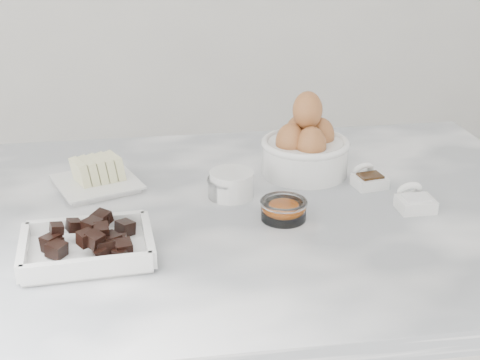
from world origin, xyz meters
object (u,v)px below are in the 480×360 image
egg_bowl (305,148)px  salt_spoon (414,200)px  zest_bowl (284,209)px  sugar_ramekin (232,183)px  chocolate_dish (87,244)px  honey_bowl (230,186)px  vanilla_spoon (368,178)px  butter_plate (95,177)px

egg_bowl → salt_spoon: size_ratio=2.30×
zest_bowl → sugar_ramekin: bearing=125.6°
chocolate_dish → zest_bowl: bearing=14.2°
sugar_ramekin → egg_bowl: 0.18m
chocolate_dish → egg_bowl: bearing=34.0°
honey_bowl → zest_bowl: size_ratio=1.05×
honey_bowl → vanilla_spoon: size_ratio=1.09×
honey_bowl → sugar_ramekin: bearing=-46.9°
vanilla_spoon → salt_spoon: size_ratio=1.04×
sugar_ramekin → egg_bowl: bearing=29.2°
honey_bowl → zest_bowl: (0.08, -0.11, 0.00)m
egg_bowl → zest_bowl: 0.21m
butter_plate → zest_bowl: size_ratio=2.26×
sugar_ramekin → vanilla_spoon: (0.26, 0.01, -0.01)m
sugar_ramekin → salt_spoon: bearing=-17.5°
egg_bowl → vanilla_spoon: size_ratio=2.23×
salt_spoon → egg_bowl: bearing=129.3°
salt_spoon → butter_plate: bearing=162.5°
butter_plate → egg_bowl: bearing=1.4°
butter_plate → salt_spoon: bearing=-17.5°
egg_bowl → salt_spoon: bearing=-50.7°
zest_bowl → salt_spoon: size_ratio=1.08×
egg_bowl → vanilla_spoon: 0.14m
chocolate_dish → zest_bowl: 0.33m
chocolate_dish → honey_bowl: 0.31m
honey_bowl → zest_bowl: bearing=-54.2°
butter_plate → salt_spoon: butter_plate is taller
honey_bowl → egg_bowl: bearing=28.1°
chocolate_dish → honey_bowl: chocolate_dish is taller
honey_bowl → salt_spoon: size_ratio=1.13×
zest_bowl → vanilla_spoon: size_ratio=1.04×
sugar_ramekin → egg_bowl: size_ratio=0.46×
sugar_ramekin → vanilla_spoon: size_ratio=1.03×
egg_bowl → honey_bowl: bearing=-151.9°
chocolate_dish → butter_plate: 0.26m
zest_bowl → honey_bowl: bearing=125.8°
butter_plate → vanilla_spoon: (0.51, -0.07, -0.01)m
egg_bowl → honey_bowl: 0.18m
zest_bowl → butter_plate: bearing=150.6°
butter_plate → zest_bowl: bearing=-29.4°
butter_plate → egg_bowl: 0.41m
egg_bowl → zest_bowl: bearing=-113.4°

